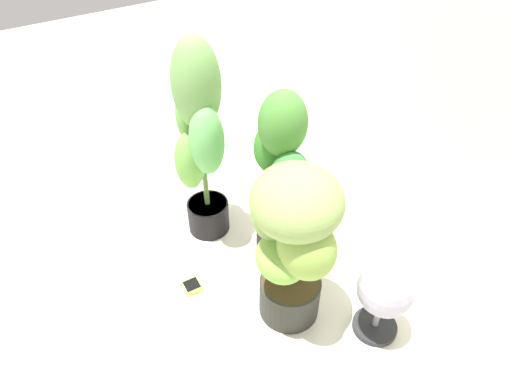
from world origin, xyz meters
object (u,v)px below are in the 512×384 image
potted_plant_center (280,175)px  floor_fan (385,292)px  hygrometer_box (192,286)px  potted_plant_front_left (199,132)px  potted_plant_front_right (293,234)px

potted_plant_center → floor_fan: potted_plant_center is taller
potted_plant_center → hygrometer_box: size_ratio=9.93×
hygrometer_box → floor_fan: floor_fan is taller
potted_plant_front_left → floor_fan: size_ratio=2.76×
potted_plant_center → floor_fan: bearing=9.4°
potted_plant_center → potted_plant_front_left: size_ratio=0.87×
potted_plant_center → potted_plant_front_right: bearing=-28.3°
potted_plant_front_left → floor_fan: 1.00m
hygrometer_box → floor_fan: size_ratio=0.24×
potted_plant_front_right → hygrometer_box: potted_plant_front_right is taller
potted_plant_front_right → potted_plant_center: bearing=151.7°
potted_plant_front_left → floor_fan: (0.91, 0.26, -0.34)m
potted_plant_front_right → floor_fan: 0.42m
hygrometer_box → potted_plant_front_left: bearing=-125.4°
potted_plant_front_left → floor_fan: bearing=15.8°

